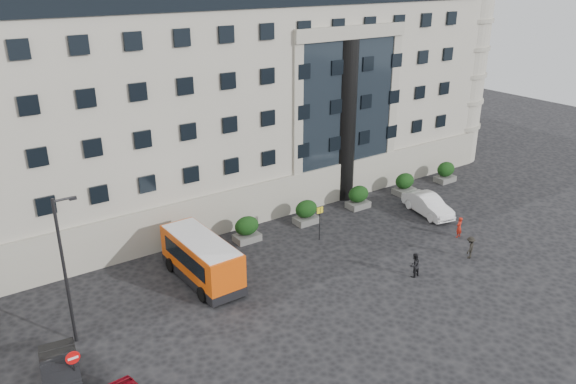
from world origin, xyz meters
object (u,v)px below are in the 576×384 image
at_px(pedestrian_b, 414,265).
at_px(hedge_f, 446,172).
at_px(hedge_d, 358,197).
at_px(bus_stop_sign, 320,218).
at_px(hedge_b, 247,229).
at_px(pedestrian_c, 470,247).
at_px(parked_car_b, 61,375).
at_px(pedestrian_a, 459,227).
at_px(hedge_a, 179,249).
at_px(minibus, 202,258).
at_px(hedge_e, 404,184).
at_px(no_entry_sign, 74,364).
at_px(parked_car_d, 30,235).
at_px(street_lamp, 65,267).
at_px(white_taxi, 428,205).
at_px(hedge_c, 306,212).

bearing_deg(pedestrian_b, hedge_f, -148.11).
bearing_deg(hedge_d, hedge_f, 0.00).
bearing_deg(bus_stop_sign, hedge_b, 146.93).
bearing_deg(hedge_f, pedestrian_c, -133.07).
height_order(parked_car_b, pedestrian_a, pedestrian_a).
bearing_deg(hedge_a, hedge_f, 0.00).
xyz_separation_m(minibus, pedestrian_a, (17.79, -5.10, -0.78)).
relative_size(hedge_e, no_entry_sign, 0.79).
relative_size(hedge_d, pedestrian_a, 1.20).
relative_size(no_entry_sign, parked_car_d, 0.44).
xyz_separation_m(hedge_f, street_lamp, (-33.94, -4.80, 3.44)).
distance_m(pedestrian_a, pedestrian_b, 7.04).
xyz_separation_m(no_entry_sign, pedestrian_a, (26.98, 0.71, -0.88)).
relative_size(hedge_d, bus_stop_sign, 0.73).
xyz_separation_m(hedge_b, no_entry_sign, (-14.20, -8.84, 0.72)).
bearing_deg(white_taxi, bus_stop_sign, -176.77).
height_order(parked_car_b, pedestrian_b, pedestrian_b).
bearing_deg(hedge_a, pedestrian_c, -33.39).
height_order(bus_stop_sign, pedestrian_c, bus_stop_sign).
distance_m(hedge_f, bus_stop_sign, 16.76).
xyz_separation_m(hedge_e, minibus, (-20.61, -3.03, 0.62)).
xyz_separation_m(no_entry_sign, white_taxi, (28.23, 4.77, -0.86)).
xyz_separation_m(hedge_b, hedge_d, (10.40, 0.00, 0.00)).
bearing_deg(white_taxi, minibus, -172.46).
xyz_separation_m(hedge_d, hedge_e, (5.20, 0.00, 0.00)).
height_order(hedge_f, white_taxi, hedge_f).
xyz_separation_m(hedge_e, hedge_f, (5.20, 0.00, 0.00)).
distance_m(hedge_b, hedge_f, 20.80).
relative_size(hedge_f, pedestrian_c, 1.19).
xyz_separation_m(pedestrian_a, pedestrian_c, (-1.89, -2.47, 0.00)).
relative_size(parked_car_b, white_taxi, 0.97).
height_order(no_entry_sign, minibus, minibus).
height_order(parked_car_b, pedestrian_c, pedestrian_c).
xyz_separation_m(parked_car_d, pedestrian_b, (18.74, -18.39, 0.07)).
height_order(hedge_c, street_lamp, street_lamp).
height_order(hedge_f, bus_stop_sign, bus_stop_sign).
bearing_deg(street_lamp, pedestrian_b, -15.69).
height_order(no_entry_sign, parked_car_d, no_entry_sign).
height_order(hedge_f, street_lamp, street_lamp).
bearing_deg(hedge_f, street_lamp, -171.95).
relative_size(parked_car_d, pedestrian_a, 3.39).
distance_m(parked_car_d, pedestrian_b, 26.26).
distance_m(hedge_c, parked_car_d, 19.69).
xyz_separation_m(hedge_a, hedge_e, (20.80, 0.00, 0.00)).
bearing_deg(street_lamp, parked_car_d, 88.06).
distance_m(hedge_a, hedge_b, 5.20).
bearing_deg(hedge_c, minibus, -163.48).
distance_m(hedge_e, parked_car_b, 31.34).
xyz_separation_m(white_taxi, pedestrian_c, (-3.15, -6.53, -0.02)).
height_order(hedge_b, pedestrian_a, hedge_b).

